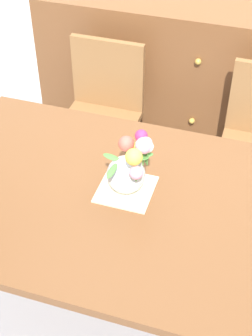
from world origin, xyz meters
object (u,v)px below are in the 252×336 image
dining_table (134,214)px  dresser (155,76)px  flower_vase (129,168)px  chair_left (102,109)px

dining_table → dresser: bearing=101.3°
dining_table → flower_vase: (-0.04, 0.05, 0.20)m
flower_vase → dresser: bearing=100.2°
dining_table → chair_left: 0.98m
chair_left → flower_vase: bearing=117.0°
chair_left → flower_vase: size_ratio=3.40×
dresser → chair_left: bearing=-111.3°
dining_table → dresser: (-0.27, 1.33, -0.16)m
dining_table → flower_vase: bearing=125.5°
dining_table → chair_left: chair_left is taller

